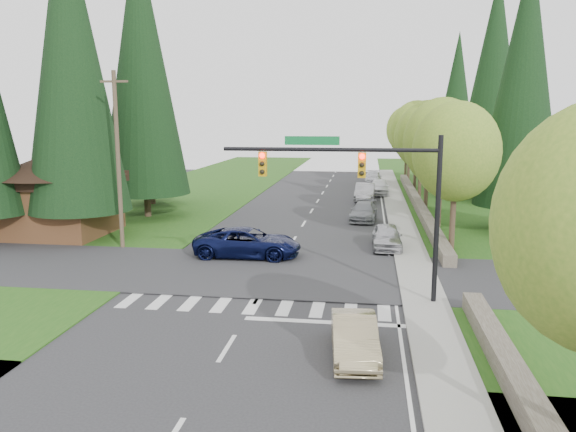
% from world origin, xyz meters
% --- Properties ---
extents(ground, '(120.00, 120.00, 0.00)m').
position_xyz_m(ground, '(0.00, 0.00, 0.00)').
color(ground, '#28282B').
rests_on(ground, ground).
extents(grass_east, '(14.00, 110.00, 0.06)m').
position_xyz_m(grass_east, '(13.00, 20.00, 0.03)').
color(grass_east, '#1E4D14').
rests_on(grass_east, ground).
extents(grass_west, '(14.00, 110.00, 0.06)m').
position_xyz_m(grass_west, '(-13.00, 20.00, 0.03)').
color(grass_west, '#1E4D14').
rests_on(grass_west, ground).
extents(cross_street, '(120.00, 8.00, 0.10)m').
position_xyz_m(cross_street, '(0.00, 8.00, 0.00)').
color(cross_street, '#28282B').
rests_on(cross_street, ground).
extents(sidewalk_east, '(1.80, 80.00, 0.13)m').
position_xyz_m(sidewalk_east, '(6.90, 22.00, 0.07)').
color(sidewalk_east, gray).
rests_on(sidewalk_east, ground).
extents(curb_east, '(0.20, 80.00, 0.13)m').
position_xyz_m(curb_east, '(6.05, 22.00, 0.07)').
color(curb_east, gray).
rests_on(curb_east, ground).
extents(stone_wall_south, '(0.70, 14.00, 0.70)m').
position_xyz_m(stone_wall_south, '(8.60, -3.00, 0.35)').
color(stone_wall_south, '#4C4438').
rests_on(stone_wall_south, ground).
extents(stone_wall_north, '(0.70, 40.00, 0.70)m').
position_xyz_m(stone_wall_north, '(8.60, 30.00, 0.35)').
color(stone_wall_north, '#4C4438').
rests_on(stone_wall_north, ground).
extents(traffic_signal, '(8.70, 0.37, 6.80)m').
position_xyz_m(traffic_signal, '(4.37, 4.50, 4.98)').
color(traffic_signal, black).
rests_on(traffic_signal, ground).
extents(brown_building, '(8.40, 8.40, 5.40)m').
position_xyz_m(brown_building, '(-15.00, 15.00, 3.14)').
color(brown_building, '#4C2D19').
rests_on(brown_building, ground).
extents(utility_pole, '(1.60, 0.24, 10.00)m').
position_xyz_m(utility_pole, '(-9.50, 12.00, 5.14)').
color(utility_pole, '#473828').
rests_on(utility_pole, ground).
extents(decid_tree_0, '(4.80, 4.80, 8.37)m').
position_xyz_m(decid_tree_0, '(9.20, 14.00, 5.60)').
color(decid_tree_0, '#38281C').
rests_on(decid_tree_0, ground).
extents(decid_tree_1, '(5.20, 5.20, 8.80)m').
position_xyz_m(decid_tree_1, '(9.30, 21.00, 5.80)').
color(decid_tree_1, '#38281C').
rests_on(decid_tree_1, ground).
extents(decid_tree_2, '(5.00, 5.00, 8.82)m').
position_xyz_m(decid_tree_2, '(9.10, 28.00, 5.93)').
color(decid_tree_2, '#38281C').
rests_on(decid_tree_2, ground).
extents(decid_tree_3, '(5.00, 5.00, 8.55)m').
position_xyz_m(decid_tree_3, '(9.20, 35.00, 5.66)').
color(decid_tree_3, '#38281C').
rests_on(decid_tree_3, ground).
extents(decid_tree_4, '(5.40, 5.40, 9.18)m').
position_xyz_m(decid_tree_4, '(9.30, 42.00, 6.06)').
color(decid_tree_4, '#38281C').
rests_on(decid_tree_4, ground).
extents(decid_tree_5, '(4.80, 4.80, 8.30)m').
position_xyz_m(decid_tree_5, '(9.10, 49.00, 5.53)').
color(decid_tree_5, '#38281C').
rests_on(decid_tree_5, ground).
extents(decid_tree_6, '(5.20, 5.20, 8.86)m').
position_xyz_m(decid_tree_6, '(9.20, 56.00, 5.86)').
color(decid_tree_6, '#38281C').
rests_on(decid_tree_6, ground).
extents(conifer_w_a, '(6.12, 6.12, 19.80)m').
position_xyz_m(conifer_w_a, '(-13.00, 14.00, 10.79)').
color(conifer_w_a, '#38281C').
rests_on(conifer_w_a, ground).
extents(conifer_w_b, '(5.44, 5.44, 17.80)m').
position_xyz_m(conifer_w_b, '(-16.00, 18.00, 9.79)').
color(conifer_w_b, '#38281C').
rests_on(conifer_w_b, ground).
extents(conifer_w_c, '(6.46, 6.46, 20.80)m').
position_xyz_m(conifer_w_c, '(-12.00, 22.00, 11.29)').
color(conifer_w_c, '#38281C').
rests_on(conifer_w_c, ground).
extents(conifer_w_e, '(5.78, 5.78, 18.80)m').
position_xyz_m(conifer_w_e, '(-14.00, 28.00, 10.29)').
color(conifer_w_e, '#38281C').
rests_on(conifer_w_e, ground).
extents(conifer_e_a, '(5.44, 5.44, 17.80)m').
position_xyz_m(conifer_e_a, '(14.00, 20.00, 9.79)').
color(conifer_e_a, '#38281C').
rests_on(conifer_e_a, ground).
extents(conifer_e_b, '(6.12, 6.12, 19.80)m').
position_xyz_m(conifer_e_b, '(15.00, 34.00, 10.79)').
color(conifer_e_b, '#38281C').
rests_on(conifer_e_b, ground).
extents(conifer_e_c, '(5.10, 5.10, 16.80)m').
position_xyz_m(conifer_e_c, '(14.00, 48.00, 9.29)').
color(conifer_e_c, '#38281C').
rests_on(conifer_e_c, ground).
extents(sedan_champagne, '(1.73, 4.06, 1.30)m').
position_xyz_m(sedan_champagne, '(4.16, -1.09, 0.65)').
color(sedan_champagne, tan).
rests_on(sedan_champagne, ground).
extents(suv_navy, '(5.76, 2.72, 1.59)m').
position_xyz_m(suv_navy, '(-1.90, 11.00, 0.80)').
color(suv_navy, '#0A1036').
rests_on(suv_navy, ground).
extents(parked_car_a, '(1.71, 4.12, 1.40)m').
position_xyz_m(parked_car_a, '(5.60, 14.09, 0.70)').
color(parked_car_a, '#B3B3B8').
rests_on(parked_car_a, ground).
extents(parked_car_b, '(2.14, 4.60, 1.30)m').
position_xyz_m(parked_car_b, '(4.20, 22.90, 0.65)').
color(parked_car_b, gray).
rests_on(parked_car_b, ground).
extents(parked_car_c, '(1.88, 4.84, 1.57)m').
position_xyz_m(parked_car_c, '(4.20, 32.63, 0.79)').
color(parked_car_c, '#A5A4A9').
rests_on(parked_car_c, ground).
extents(parked_car_d, '(1.82, 4.52, 1.54)m').
position_xyz_m(parked_car_d, '(5.54, 36.85, 0.77)').
color(parked_car_d, white).
rests_on(parked_car_d, ground).
extents(parked_car_e, '(1.96, 4.70, 1.36)m').
position_xyz_m(parked_car_e, '(5.02, 46.14, 0.68)').
color(parked_car_e, silver).
rests_on(parked_car_e, ground).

